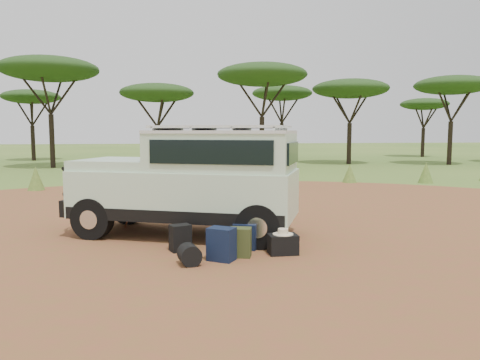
{
  "coord_description": "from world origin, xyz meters",
  "views": [
    {
      "loc": [
        -1.16,
        -9.1,
        2.11
      ],
      "look_at": [
        0.34,
        1.33,
        1.0
      ],
      "focal_mm": 35.0,
      "sensor_mm": 36.0,
      "label": 1
    }
  ],
  "objects": [
    {
      "name": "grass_fringe",
      "position": [
        0.12,
        8.67,
        0.4
      ],
      "size": [
        36.6,
        1.6,
        0.9
      ],
      "color": "#496E27",
      "rests_on": "ground"
    },
    {
      "name": "safari_vehicle",
      "position": [
        -0.77,
        0.26,
        1.07
      ],
      "size": [
        4.84,
        3.3,
        2.21
      ],
      "rotation": [
        0.0,
        0.0,
        -0.37
      ],
      "color": "silver",
      "rests_on": "ground"
    },
    {
      "name": "safari_hat",
      "position": [
        0.69,
        -1.44,
        0.38
      ],
      "size": [
        0.35,
        0.35,
        0.1
      ],
      "color": "beige",
      "rests_on": "hard_case"
    },
    {
      "name": "backpack_olive",
      "position": [
        -0.06,
        -1.51,
        0.25
      ],
      "size": [
        0.41,
        0.35,
        0.5
      ],
      "primitive_type": "cube",
      "rotation": [
        0.0,
        0.0,
        -0.27
      ],
      "color": "#3A4821",
      "rests_on": "ground"
    },
    {
      "name": "stuff_sack",
      "position": [
        -0.92,
        -1.88,
        0.17
      ],
      "size": [
        0.4,
        0.4,
        0.34
      ],
      "primitive_type": "cylinder",
      "rotation": [
        1.57,
        0.0,
        0.2
      ],
      "color": "black",
      "rests_on": "ground"
    },
    {
      "name": "ground",
      "position": [
        0.0,
        0.0,
        0.0
      ],
      "size": [
        140.0,
        140.0,
        0.0
      ],
      "primitive_type": "plane",
      "color": "#496E27",
      "rests_on": "ground"
    },
    {
      "name": "backpack_navy",
      "position": [
        -0.4,
        -1.69,
        0.27
      ],
      "size": [
        0.51,
        0.48,
        0.55
      ],
      "primitive_type": "cube",
      "rotation": [
        0.0,
        0.0,
        -0.57
      ],
      "color": "#122039",
      "rests_on": "ground"
    },
    {
      "name": "duffel_navy",
      "position": [
        0.12,
        -0.98,
        0.23
      ],
      "size": [
        0.51,
        0.46,
        0.46
      ],
      "primitive_type": "cube",
      "rotation": [
        0.0,
        0.0,
        -0.47
      ],
      "color": "#122039",
      "rests_on": "ground"
    },
    {
      "name": "backpack_black",
      "position": [
        -1.05,
        -0.99,
        0.24
      ],
      "size": [
        0.41,
        0.36,
        0.47
      ],
      "primitive_type": "cube",
      "rotation": [
        0.0,
        0.0,
        0.34
      ],
      "color": "black",
      "rests_on": "ground"
    },
    {
      "name": "acacia_treeline",
      "position": [
        0.75,
        19.81,
        4.87
      ],
      "size": [
        46.7,
        13.2,
        6.26
      ],
      "color": "black",
      "rests_on": "ground"
    },
    {
      "name": "dirt_clearing",
      "position": [
        0.0,
        0.0,
        0.0
      ],
      "size": [
        23.0,
        23.0,
        0.01
      ],
      "primitive_type": "cylinder",
      "color": "brown",
      "rests_on": "ground"
    },
    {
      "name": "walking_staff",
      "position": [
        -2.01,
        1.03,
        0.64
      ],
      "size": [
        0.44,
        0.31,
        1.28
      ],
      "primitive_type": "cylinder",
      "rotation": [
        0.36,
        0.0,
        0.98
      ],
      "color": "brown",
      "rests_on": "ground"
    },
    {
      "name": "hard_case",
      "position": [
        0.69,
        -1.44,
        0.17
      ],
      "size": [
        0.5,
        0.36,
        0.35
      ],
      "primitive_type": "cube",
      "rotation": [
        0.0,
        0.0,
        0.03
      ],
      "color": "black",
      "rests_on": "ground"
    }
  ]
}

